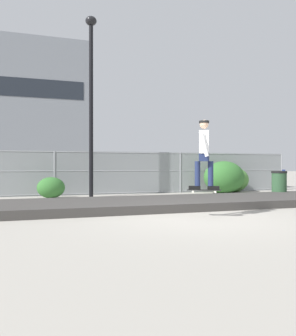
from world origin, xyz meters
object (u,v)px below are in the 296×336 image
shrub_right (233,180)px  trash_bin (279,184)px  shrub_left (51,188)px  skater (204,150)px  parked_car_near (1,175)px  shrub_center (224,177)px  parked_car_mid (128,174)px  street_lamp (91,85)px  skateboard (204,190)px  parked_car_far (241,173)px

shrub_right → trash_bin: size_ratio=1.47×
shrub_left → shrub_right: bearing=4.1°
skater → shrub_right: size_ratio=1.09×
parked_car_near → shrub_left: 3.91m
shrub_center → parked_car_near: bearing=160.9°
parked_car_mid → street_lamp: bearing=-125.2°
shrub_center → shrub_left: bearing=-179.7°
skateboard → parked_car_near: (-5.21, 9.62, 0.19)m
skater → shrub_center: bearing=56.0°
parked_car_near → skateboard: bearing=-61.6°
trash_bin → parked_car_near: bearing=151.1°
skater → shrub_right: (5.08, 6.88, -1.01)m
street_lamp → shrub_left: bearing=-178.8°
parked_car_near → shrub_left: bearing=-58.9°
skateboard → skater: size_ratio=0.48×
skateboard → parked_car_near: size_ratio=0.18×
skater → trash_bin: (5.25, 3.86, -1.07)m
street_lamp → trash_bin: bearing=-19.6°
shrub_right → shrub_center: bearing=-145.8°
skater → street_lamp: (-1.67, 6.32, 2.80)m
parked_car_far → shrub_left: 11.38m
shrub_right → skater: bearing=-126.4°
parked_car_near → shrub_left: size_ratio=4.31×
skateboard → shrub_right: bearing=53.6°
trash_bin → parked_car_far: bearing=69.4°
parked_car_far → skater: bearing=-127.1°
shrub_left → street_lamp: bearing=1.2°
skater → shrub_right: 8.61m
parked_car_far → street_lamp: bearing=-158.3°
street_lamp → trash_bin: 8.30m
parked_car_far → shrub_right: size_ratio=2.99×
skateboard → skater: 0.94m
skater → parked_car_near: size_ratio=0.37×
shrub_left → shrub_center: 7.48m
parked_car_near → parked_car_far: (12.76, 0.37, 0.00)m
skater → shrub_left: size_ratio=1.59×
parked_car_near → shrub_right: size_ratio=2.96×
skateboard → parked_car_mid: (0.75, 9.75, 0.19)m
shrub_left → trash_bin: 8.79m
street_lamp → parked_car_near: bearing=137.0°
parked_car_near → skater: bearing=-61.6°
skater → parked_car_mid: 9.81m
shrub_right → parked_car_mid: bearing=146.5°
parked_car_near → parked_car_mid: (5.96, 0.13, 0.00)m
skater → shrub_center: skater is taller
street_lamp → shrub_left: street_lamp is taller
skateboard → parked_car_mid: bearing=85.6°
parked_car_near → shrub_left: parked_car_near is taller
parked_car_mid → parked_car_far: same height
parked_car_mid → trash_bin: (4.50, -5.89, -0.32)m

